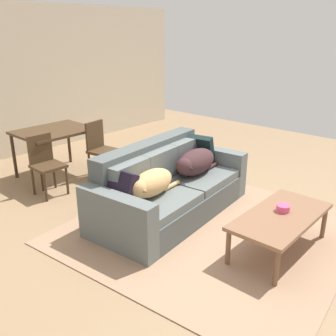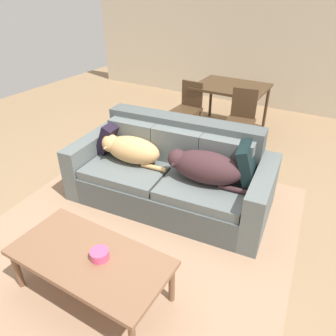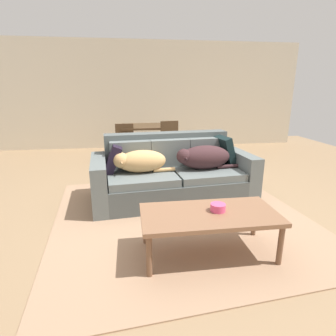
# 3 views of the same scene
# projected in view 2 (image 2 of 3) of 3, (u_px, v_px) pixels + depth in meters

# --- Properties ---
(ground_plane) EXTENTS (10.00, 10.00, 0.00)m
(ground_plane) POSITION_uv_depth(u_px,v_px,m) (161.00, 210.00, 3.59)
(ground_plane) COLOR #917352
(back_partition) EXTENTS (8.00, 0.12, 2.70)m
(back_partition) POSITION_uv_depth(u_px,v_px,m) (274.00, 35.00, 5.86)
(back_partition) COLOR beige
(back_partition) RESTS_ON ground
(area_rug) EXTENTS (3.26, 3.28, 0.01)m
(area_rug) POSITION_uv_depth(u_px,v_px,m) (140.00, 231.00, 3.28)
(area_rug) COLOR #A17E60
(area_rug) RESTS_ON ground
(couch) EXTENTS (2.29, 1.21, 0.90)m
(couch) POSITION_uv_depth(u_px,v_px,m) (172.00, 174.00, 3.62)
(couch) COLOR #4B5251
(couch) RESTS_ON ground
(dog_on_left_cushion) EXTENTS (0.82, 0.39, 0.30)m
(dog_on_left_cushion) POSITION_uv_depth(u_px,v_px,m) (130.00, 149.00, 3.58)
(dog_on_left_cushion) COLOR tan
(dog_on_left_cushion) RESTS_ON couch
(dog_on_right_cushion) EXTENTS (0.91, 0.42, 0.33)m
(dog_on_right_cushion) POSITION_uv_depth(u_px,v_px,m) (204.00, 167.00, 3.22)
(dog_on_right_cushion) COLOR #3D2427
(dog_on_right_cushion) RESTS_ON couch
(throw_pillow_by_left_arm) EXTENTS (0.28, 0.40, 0.40)m
(throw_pillow_by_left_arm) POSITION_uv_depth(u_px,v_px,m) (112.00, 137.00, 3.81)
(throw_pillow_by_left_arm) COLOR black
(throw_pillow_by_left_arm) RESTS_ON couch
(throw_pillow_by_right_arm) EXTENTS (0.31, 0.47, 0.45)m
(throw_pillow_by_right_arm) POSITION_uv_depth(u_px,v_px,m) (248.00, 164.00, 3.21)
(throw_pillow_by_right_arm) COLOR black
(throw_pillow_by_right_arm) RESTS_ON couch
(coffee_table) EXTENTS (1.25, 0.62, 0.43)m
(coffee_table) POSITION_uv_depth(u_px,v_px,m) (90.00, 260.00, 2.44)
(coffee_table) COLOR brown
(coffee_table) RESTS_ON ground
(bowl_on_coffee_table) EXTENTS (0.14, 0.14, 0.07)m
(bowl_on_coffee_table) POSITION_uv_depth(u_px,v_px,m) (100.00, 255.00, 2.38)
(bowl_on_coffee_table) COLOR #EA4C7F
(bowl_on_coffee_table) RESTS_ON coffee_table
(dining_table) EXTENTS (1.12, 0.90, 0.76)m
(dining_table) POSITION_uv_depth(u_px,v_px,m) (231.00, 90.00, 5.17)
(dining_table) COLOR #45311D
(dining_table) RESTS_ON ground
(dining_chair_near_left) EXTENTS (0.41, 0.41, 0.85)m
(dining_chair_near_left) POSITION_uv_depth(u_px,v_px,m) (188.00, 106.00, 5.10)
(dining_chair_near_left) COLOR #45311D
(dining_chair_near_left) RESTS_ON ground
(dining_chair_near_right) EXTENTS (0.45, 0.45, 0.90)m
(dining_chair_near_right) POSITION_uv_depth(u_px,v_px,m) (241.00, 117.00, 4.62)
(dining_chair_near_right) COLOR #45311D
(dining_chair_near_right) RESTS_ON ground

